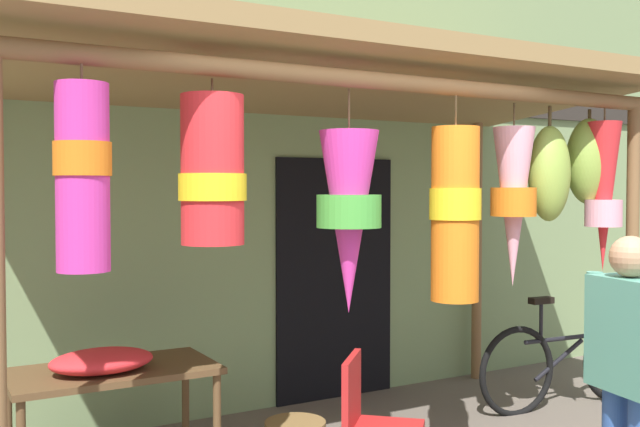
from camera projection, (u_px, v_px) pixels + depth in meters
The scene contains 7 objects.
shop_facade at pixel (241, 149), 5.75m from camera, with size 10.41×0.29×4.13m.
market_stall_canopy at pixel (355, 123), 4.71m from camera, with size 4.73×2.14×2.63m.
display_table at pixel (113, 380), 4.44m from camera, with size 1.23×0.68×0.65m.
flower_heap_on_table at pixel (104, 361), 4.33m from camera, with size 0.61×0.43×0.14m.
folding_chair at pixel (371, 419), 3.93m from camera, with size 0.57×0.57×0.84m.
parked_bicycle at pixel (568, 363), 5.85m from camera, with size 1.75×0.44×0.92m.
customer_foreground at pixel (629, 363), 3.59m from camera, with size 0.29×0.59×1.52m.
Camera 1 is at (-2.32, -3.07, 1.75)m, focal length 40.89 mm.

